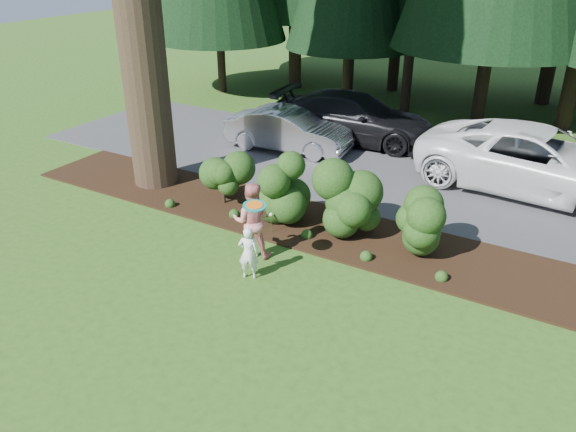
{
  "coord_description": "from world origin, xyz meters",
  "views": [
    {
      "loc": [
        6.47,
        -7.76,
        6.43
      ],
      "look_at": [
        1.19,
        1.18,
        1.3
      ],
      "focal_mm": 35.0,
      "sensor_mm": 36.0,
      "label": 1
    }
  ],
  "objects_px": {
    "car_silver_wagon": "(288,130)",
    "car_dark_suv": "(354,118)",
    "child": "(248,253)",
    "adult": "(252,221)",
    "car_white_suv": "(538,161)",
    "frisbee": "(255,206)"
  },
  "relations": [
    {
      "from": "car_white_suv",
      "to": "child",
      "type": "height_order",
      "value": "car_white_suv"
    },
    {
      "from": "car_white_suv",
      "to": "frisbee",
      "type": "bearing_deg",
      "value": 154.29
    },
    {
      "from": "car_white_suv",
      "to": "child",
      "type": "relative_size",
      "value": 5.52
    },
    {
      "from": "car_white_suv",
      "to": "adult",
      "type": "bearing_deg",
      "value": 149.44
    },
    {
      "from": "car_dark_suv",
      "to": "child",
      "type": "height_order",
      "value": "car_dark_suv"
    },
    {
      "from": "adult",
      "to": "child",
      "type": "bearing_deg",
      "value": 92.55
    },
    {
      "from": "car_silver_wagon",
      "to": "child",
      "type": "height_order",
      "value": "car_silver_wagon"
    },
    {
      "from": "car_dark_suv",
      "to": "frisbee",
      "type": "relative_size",
      "value": 11.76
    },
    {
      "from": "car_silver_wagon",
      "to": "frisbee",
      "type": "distance_m",
      "value": 7.85
    },
    {
      "from": "car_dark_suv",
      "to": "adult",
      "type": "distance_m",
      "value": 8.61
    },
    {
      "from": "child",
      "to": "frisbee",
      "type": "relative_size",
      "value": 2.43
    },
    {
      "from": "car_dark_suv",
      "to": "child",
      "type": "bearing_deg",
      "value": -173.87
    },
    {
      "from": "car_silver_wagon",
      "to": "child",
      "type": "relative_size",
      "value": 3.58
    },
    {
      "from": "car_silver_wagon",
      "to": "child",
      "type": "distance_m",
      "value": 7.97
    },
    {
      "from": "car_silver_wagon",
      "to": "car_dark_suv",
      "type": "distance_m",
      "value": 2.51
    },
    {
      "from": "car_white_suv",
      "to": "adult",
      "type": "relative_size",
      "value": 3.69
    },
    {
      "from": "child",
      "to": "adult",
      "type": "distance_m",
      "value": 0.96
    },
    {
      "from": "adult",
      "to": "car_silver_wagon",
      "type": "bearing_deg",
      "value": -92.85
    },
    {
      "from": "car_dark_suv",
      "to": "car_silver_wagon",
      "type": "bearing_deg",
      "value": 139.17
    },
    {
      "from": "car_silver_wagon",
      "to": "car_dark_suv",
      "type": "height_order",
      "value": "car_dark_suv"
    },
    {
      "from": "adult",
      "to": "frisbee",
      "type": "bearing_deg",
      "value": 103.11
    },
    {
      "from": "car_white_suv",
      "to": "child",
      "type": "xyz_separation_m",
      "value": [
        -4.38,
        -7.79,
        -0.34
      ]
    }
  ]
}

